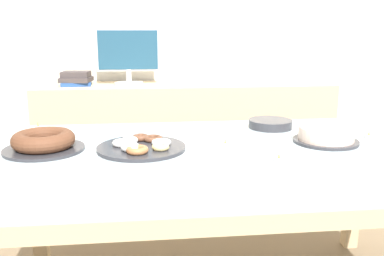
{
  "coord_description": "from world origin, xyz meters",
  "views": [
    {
      "loc": [
        -0.28,
        -1.62,
        1.2
      ],
      "look_at": [
        -0.09,
        0.13,
        0.79
      ],
      "focal_mm": 40.0,
      "sensor_mm": 36.0,
      "label": 1
    }
  ],
  "objects_px": {
    "book_stack": "(76,79)",
    "tealight_near_cakes": "(279,159)",
    "tealight_right_edge": "(369,136)",
    "pastry_platter": "(141,146)",
    "plate_stack": "(270,124)",
    "cake_chocolate_round": "(326,135)",
    "cake_golden_bundt": "(44,142)",
    "computer_monitor": "(128,57)",
    "tealight_left_edge": "(38,127)",
    "tealight_centre": "(225,144)"
  },
  "relations": [
    {
      "from": "book_stack",
      "to": "tealight_near_cakes",
      "type": "distance_m",
      "value": 1.8
    },
    {
      "from": "tealight_right_edge",
      "to": "pastry_platter",
      "type": "bearing_deg",
      "value": -176.01
    },
    {
      "from": "plate_stack",
      "to": "tealight_right_edge",
      "type": "bearing_deg",
      "value": -33.46
    },
    {
      "from": "cake_chocolate_round",
      "to": "cake_golden_bundt",
      "type": "xyz_separation_m",
      "value": [
        -1.16,
        0.0,
        0.0
      ]
    },
    {
      "from": "computer_monitor",
      "to": "cake_golden_bundt",
      "type": "bearing_deg",
      "value": -102.96
    },
    {
      "from": "cake_golden_bundt",
      "to": "tealight_left_edge",
      "type": "xyz_separation_m",
      "value": [
        -0.11,
        0.38,
        -0.03
      ]
    },
    {
      "from": "cake_chocolate_round",
      "to": "pastry_platter",
      "type": "distance_m",
      "value": 0.78
    },
    {
      "from": "plate_stack",
      "to": "computer_monitor",
      "type": "bearing_deg",
      "value": 125.69
    },
    {
      "from": "plate_stack",
      "to": "tealight_near_cakes",
      "type": "relative_size",
      "value": 5.25
    },
    {
      "from": "cake_golden_bundt",
      "to": "tealight_near_cakes",
      "type": "bearing_deg",
      "value": -15.7
    },
    {
      "from": "book_stack",
      "to": "tealight_left_edge",
      "type": "distance_m",
      "value": 0.91
    },
    {
      "from": "computer_monitor",
      "to": "cake_chocolate_round",
      "type": "distance_m",
      "value": 1.57
    },
    {
      "from": "cake_golden_bundt",
      "to": "book_stack",
      "type": "bearing_deg",
      "value": 92.71
    },
    {
      "from": "book_stack",
      "to": "cake_golden_bundt",
      "type": "xyz_separation_m",
      "value": [
        0.06,
        -1.28,
        -0.1
      ]
    },
    {
      "from": "pastry_platter",
      "to": "tealight_right_edge",
      "type": "relative_size",
      "value": 8.89
    },
    {
      "from": "pastry_platter",
      "to": "tealight_left_edge",
      "type": "xyz_separation_m",
      "value": [
        -0.49,
        0.4,
        -0.0
      ]
    },
    {
      "from": "computer_monitor",
      "to": "tealight_left_edge",
      "type": "xyz_separation_m",
      "value": [
        -0.4,
        -0.9,
        -0.27
      ]
    },
    {
      "from": "book_stack",
      "to": "tealight_right_edge",
      "type": "height_order",
      "value": "book_stack"
    },
    {
      "from": "cake_chocolate_round",
      "to": "tealight_left_edge",
      "type": "relative_size",
      "value": 6.8
    },
    {
      "from": "book_stack",
      "to": "cake_golden_bundt",
      "type": "distance_m",
      "value": 1.28
    },
    {
      "from": "tealight_near_cakes",
      "to": "tealight_left_edge",
      "type": "xyz_separation_m",
      "value": [
        -0.99,
        0.62,
        0.0
      ]
    },
    {
      "from": "computer_monitor",
      "to": "tealight_centre",
      "type": "xyz_separation_m",
      "value": [
        0.43,
        -1.3,
        -0.27
      ]
    },
    {
      "from": "pastry_platter",
      "to": "plate_stack",
      "type": "relative_size",
      "value": 1.69
    },
    {
      "from": "tealight_left_edge",
      "to": "tealight_centre",
      "type": "bearing_deg",
      "value": -25.67
    },
    {
      "from": "cake_golden_bundt",
      "to": "tealight_near_cakes",
      "type": "relative_size",
      "value": 7.89
    },
    {
      "from": "cake_golden_bundt",
      "to": "tealight_left_edge",
      "type": "bearing_deg",
      "value": 106.35
    },
    {
      "from": "tealight_right_edge",
      "to": "plate_stack",
      "type": "bearing_deg",
      "value": 146.54
    },
    {
      "from": "book_stack",
      "to": "tealight_left_edge",
      "type": "bearing_deg",
      "value": -93.14
    },
    {
      "from": "book_stack",
      "to": "tealight_near_cakes",
      "type": "height_order",
      "value": "book_stack"
    },
    {
      "from": "tealight_near_cakes",
      "to": "tealight_left_edge",
      "type": "relative_size",
      "value": 1.0
    },
    {
      "from": "pastry_platter",
      "to": "tealight_left_edge",
      "type": "height_order",
      "value": "pastry_platter"
    },
    {
      "from": "cake_golden_bundt",
      "to": "tealight_right_edge",
      "type": "xyz_separation_m",
      "value": [
        1.38,
        0.04,
        -0.03
      ]
    },
    {
      "from": "cake_chocolate_round",
      "to": "tealight_centre",
      "type": "relative_size",
      "value": 6.8
    },
    {
      "from": "computer_monitor",
      "to": "tealight_left_edge",
      "type": "height_order",
      "value": "computer_monitor"
    },
    {
      "from": "cake_chocolate_round",
      "to": "tealight_centre",
      "type": "distance_m",
      "value": 0.44
    },
    {
      "from": "tealight_centre",
      "to": "book_stack",
      "type": "bearing_deg",
      "value": 121.01
    },
    {
      "from": "pastry_platter",
      "to": "tealight_right_edge",
      "type": "height_order",
      "value": "pastry_platter"
    },
    {
      "from": "plate_stack",
      "to": "tealight_centre",
      "type": "xyz_separation_m",
      "value": [
        -0.28,
        -0.31,
        -0.01
      ]
    },
    {
      "from": "book_stack",
      "to": "cake_golden_bundt",
      "type": "bearing_deg",
      "value": -87.29
    },
    {
      "from": "plate_stack",
      "to": "tealight_centre",
      "type": "relative_size",
      "value": 5.25
    },
    {
      "from": "book_stack",
      "to": "plate_stack",
      "type": "distance_m",
      "value": 1.46
    },
    {
      "from": "tealight_near_cakes",
      "to": "cake_chocolate_round",
      "type": "bearing_deg",
      "value": 40.88
    },
    {
      "from": "computer_monitor",
      "to": "tealight_right_edge",
      "type": "xyz_separation_m",
      "value": [
        1.08,
        -1.24,
        -0.27
      ]
    },
    {
      "from": "computer_monitor",
      "to": "tealight_near_cakes",
      "type": "distance_m",
      "value": 1.66
    },
    {
      "from": "pastry_platter",
      "to": "computer_monitor",
      "type": "bearing_deg",
      "value": 93.91
    },
    {
      "from": "cake_golden_bundt",
      "to": "tealight_near_cakes",
      "type": "distance_m",
      "value": 0.91
    },
    {
      "from": "tealight_right_edge",
      "to": "tealight_left_edge",
      "type": "distance_m",
      "value": 1.52
    },
    {
      "from": "tealight_right_edge",
      "to": "tealight_centre",
      "type": "distance_m",
      "value": 0.66
    },
    {
      "from": "cake_golden_bundt",
      "to": "pastry_platter",
      "type": "distance_m",
      "value": 0.38
    },
    {
      "from": "computer_monitor",
      "to": "tealight_left_edge",
      "type": "bearing_deg",
      "value": -114.13
    }
  ]
}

